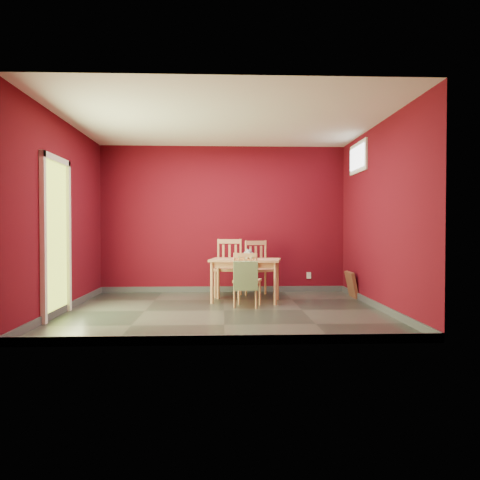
{
  "coord_description": "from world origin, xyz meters",
  "views": [
    {
      "loc": [
        -0.03,
        -6.67,
        1.17
      ],
      "look_at": [
        0.25,
        0.45,
        1.0
      ],
      "focal_mm": 35.0,
      "sensor_mm": 36.0,
      "label": 1
    }
  ],
  "objects_px": {
    "chair_far_left": "(229,267)",
    "chair_near": "(247,279)",
    "tote_bag": "(246,276)",
    "cat": "(248,253)",
    "chair_far_right": "(260,268)",
    "dining_table": "(245,264)",
    "picture_frame": "(352,284)"
  },
  "relations": [
    {
      "from": "cat",
      "to": "picture_frame",
      "type": "xyz_separation_m",
      "value": [
        1.79,
        0.35,
        -0.56
      ]
    },
    {
      "from": "chair_near",
      "to": "dining_table",
      "type": "bearing_deg",
      "value": 89.35
    },
    {
      "from": "chair_far_right",
      "to": "cat",
      "type": "xyz_separation_m",
      "value": [
        -0.23,
        -0.58,
        0.29
      ]
    },
    {
      "from": "dining_table",
      "to": "tote_bag",
      "type": "relative_size",
      "value": 2.46
    },
    {
      "from": "tote_bag",
      "to": "dining_table",
      "type": "bearing_deg",
      "value": 87.13
    },
    {
      "from": "chair_far_right",
      "to": "tote_bag",
      "type": "xyz_separation_m",
      "value": [
        -0.32,
        -1.35,
        -0.0
      ]
    },
    {
      "from": "dining_table",
      "to": "cat",
      "type": "bearing_deg",
      "value": 45.79
    },
    {
      "from": "dining_table",
      "to": "chair_near",
      "type": "xyz_separation_m",
      "value": [
        -0.01,
        -0.52,
        -0.18
      ]
    },
    {
      "from": "cat",
      "to": "picture_frame",
      "type": "distance_m",
      "value": 1.91
    },
    {
      "from": "chair_far_left",
      "to": "chair_near",
      "type": "distance_m",
      "value": 1.18
    },
    {
      "from": "picture_frame",
      "to": "chair_far_left",
      "type": "bearing_deg",
      "value": 173.88
    },
    {
      "from": "chair_far_left",
      "to": "cat",
      "type": "xyz_separation_m",
      "value": [
        0.31,
        -0.58,
        0.27
      ]
    },
    {
      "from": "chair_near",
      "to": "tote_bag",
      "type": "relative_size",
      "value": 1.68
    },
    {
      "from": "chair_far_right",
      "to": "tote_bag",
      "type": "height_order",
      "value": "chair_far_right"
    },
    {
      "from": "chair_far_left",
      "to": "chair_far_right",
      "type": "distance_m",
      "value": 0.54
    },
    {
      "from": "chair_near",
      "to": "cat",
      "type": "distance_m",
      "value": 0.68
    },
    {
      "from": "tote_bag",
      "to": "cat",
      "type": "bearing_deg",
      "value": 83.89
    },
    {
      "from": "dining_table",
      "to": "picture_frame",
      "type": "xyz_separation_m",
      "value": [
        1.84,
        0.4,
        -0.38
      ]
    },
    {
      "from": "dining_table",
      "to": "chair_far_left",
      "type": "distance_m",
      "value": 0.69
    },
    {
      "from": "chair_far_left",
      "to": "cat",
      "type": "relative_size",
      "value": 2.75
    },
    {
      "from": "chair_far_left",
      "to": "picture_frame",
      "type": "height_order",
      "value": "chair_far_left"
    },
    {
      "from": "chair_far_right",
      "to": "chair_far_left",
      "type": "bearing_deg",
      "value": -179.71
    },
    {
      "from": "chair_far_right",
      "to": "cat",
      "type": "distance_m",
      "value": 0.69
    },
    {
      "from": "tote_bag",
      "to": "cat",
      "type": "xyz_separation_m",
      "value": [
        0.08,
        0.77,
        0.29
      ]
    },
    {
      "from": "chair_far_right",
      "to": "dining_table",
      "type": "bearing_deg",
      "value": -113.95
    },
    {
      "from": "dining_table",
      "to": "tote_bag",
      "type": "xyz_separation_m",
      "value": [
        -0.04,
        -0.72,
        -0.11
      ]
    },
    {
      "from": "chair_near",
      "to": "tote_bag",
      "type": "bearing_deg",
      "value": -98.56
    },
    {
      "from": "chair_far_left",
      "to": "chair_near",
      "type": "xyz_separation_m",
      "value": [
        0.26,
        -1.15,
        -0.09
      ]
    },
    {
      "from": "cat",
      "to": "tote_bag",
      "type": "bearing_deg",
      "value": -103.8
    },
    {
      "from": "chair_near",
      "to": "cat",
      "type": "height_order",
      "value": "cat"
    },
    {
      "from": "picture_frame",
      "to": "tote_bag",
      "type": "bearing_deg",
      "value": -149.06
    },
    {
      "from": "tote_bag",
      "to": "picture_frame",
      "type": "bearing_deg",
      "value": 30.94
    }
  ]
}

